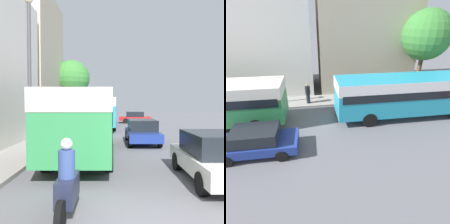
% 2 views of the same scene
% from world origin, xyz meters
% --- Properties ---
extents(building_far_terrace, '(5.23, 8.76, 12.24)m').
position_xyz_m(building_far_terrace, '(-8.82, 18.52, 6.12)').
color(building_far_terrace, '#BCAD93').
rests_on(building_far_terrace, ground_plane).
extents(bus_lead, '(2.59, 9.12, 2.94)m').
position_xyz_m(bus_lead, '(-2.05, 6.91, 1.92)').
color(bus_lead, '#2D8447').
rests_on(bus_lead, ground_plane).
extents(bus_following, '(2.52, 10.83, 2.94)m').
position_xyz_m(bus_following, '(-1.71, 20.26, 1.92)').
color(bus_following, teal).
rests_on(bus_following, ground_plane).
extents(motorcycle_behind_lead, '(0.38, 2.24, 1.73)m').
position_xyz_m(motorcycle_behind_lead, '(-1.77, 0.52, 0.68)').
color(motorcycle_behind_lead, '#1E2338').
rests_on(motorcycle_behind_lead, ground_plane).
extents(car_crossing, '(1.90, 4.22, 1.47)m').
position_xyz_m(car_crossing, '(1.04, 10.26, 0.76)').
color(car_crossing, navy).
rests_on(car_crossing, ground_plane).
extents(car_far_curb, '(1.96, 4.14, 1.54)m').
position_xyz_m(car_far_curb, '(2.48, 3.02, 0.79)').
color(car_far_curb, silver).
rests_on(car_far_curb, ground_plane).
extents(car_distant, '(3.81, 1.87, 1.39)m').
position_xyz_m(car_distant, '(2.02, 25.88, 0.73)').
color(car_distant, red).
rests_on(car_distant, ground_plane).
extents(pedestrian_near_curb, '(0.40, 0.40, 1.68)m').
position_xyz_m(pedestrian_near_curb, '(-4.62, 12.90, 1.00)').
color(pedestrian_near_curb, '#232838').
rests_on(pedestrian_near_curb, sidewalk).
extents(street_tree, '(3.92, 3.92, 7.04)m').
position_xyz_m(street_tree, '(-5.21, 22.74, 5.21)').
color(street_tree, brown).
rests_on(street_tree, sidewalk).
extents(lamp_post, '(0.36, 0.36, 6.92)m').
position_xyz_m(lamp_post, '(-4.35, 5.92, 4.19)').
color(lamp_post, '#47474C').
rests_on(lamp_post, sidewalk).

